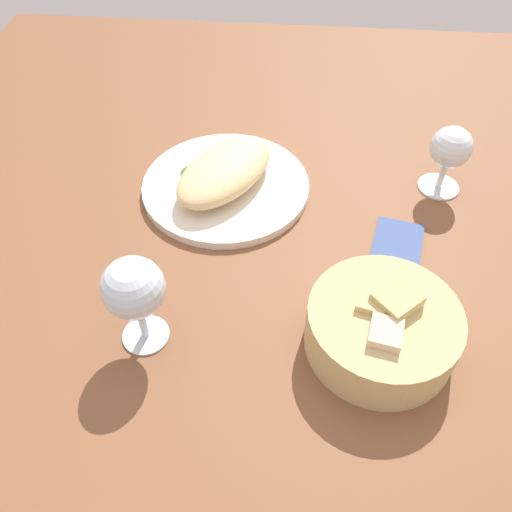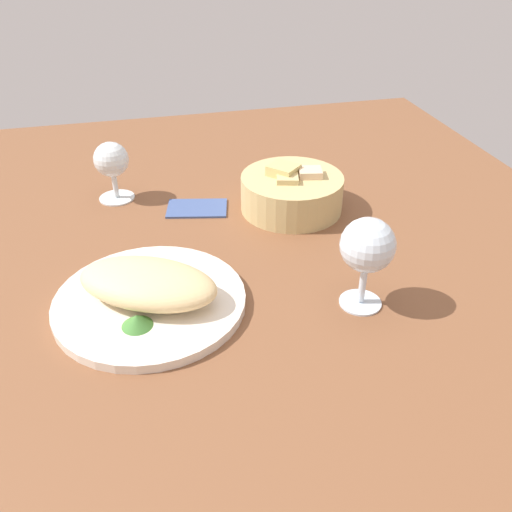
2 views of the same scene
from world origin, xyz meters
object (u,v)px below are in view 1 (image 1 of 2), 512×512
Objects in this scene: wine_glass_near at (134,291)px; wine_glass_far at (450,151)px; plate at (226,186)px; bread_basket at (382,328)px; folded_napkin at (397,246)px.

wine_glass_far is (-32.91, 41.46, -2.00)cm from wine_glass_near.
wine_glass_near is 1.20× the size of wine_glass_far.
bread_basket is at bearing 39.55° from plate.
wine_glass_far is at bearing 96.01° from plate.
plate is 2.47× the size of folded_napkin.
folded_napkin is (-18.56, 33.48, -8.92)cm from wine_glass_near.
plate is 2.40× the size of wine_glass_far.
folded_napkin is at bearing 167.00° from bread_basket.
folded_napkin is at bearing -29.06° from wine_glass_far.
wine_glass_near is 52.96cm from wine_glass_far.
bread_basket reaches higher than folded_napkin.
wine_glass_near reaches higher than wine_glass_far.
wine_glass_near reaches higher than plate.
wine_glass_far is 17.82cm from folded_napkin.
wine_glass_near is at bearing -12.73° from plate.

